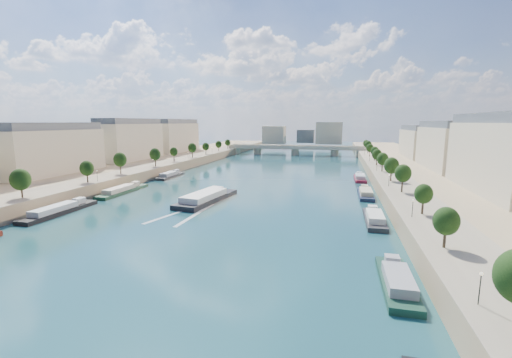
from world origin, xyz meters
The scene contains 17 objects.
ground centered at (0.00, 100.00, 0.00)m, with size 700.00×700.00×0.00m, color #0D2A3D.
quay_left centered at (-72.00, 100.00, 2.50)m, with size 44.00×520.00×5.00m, color #9E8460.
quay_right centered at (72.00, 100.00, 2.50)m, with size 44.00×520.00×5.00m, color #9E8460.
pave_left centered at (-57.00, 100.00, 5.05)m, with size 14.00×520.00×0.10m, color gray.
pave_right centered at (57.00, 100.00, 5.05)m, with size 14.00×520.00×0.10m, color gray.
trees_left centered at (-55.00, 102.00, 10.48)m, with size 4.80×268.80×8.26m.
trees_right centered at (55.00, 110.00, 10.48)m, with size 4.80×268.80×8.26m.
lamps_left centered at (-52.50, 90.00, 7.78)m, with size 0.36×200.36×4.28m.
lamps_right centered at (52.50, 105.00, 7.78)m, with size 0.36×200.36×4.28m.
buildings_left centered at (-85.00, 112.00, 16.45)m, with size 16.00×226.00×23.20m.
buildings_right centered at (85.00, 112.00, 16.45)m, with size 16.00×226.00×23.20m.
skyline centered at (3.19, 319.52, 14.66)m, with size 79.00×42.00×22.00m.
bridge centered at (0.00, 244.02, 5.08)m, with size 112.00×12.00×8.15m.
tour_barge centered at (-8.61, 69.04, 1.20)m, with size 13.04×31.46×4.14m.
wake centered at (-8.61, 52.51, 0.02)m, with size 11.31×26.02×0.04m.
moored_barges_left centered at (-45.50, 59.93, 0.84)m, with size 5.00×124.35×3.60m.
moored_barges_right centered at (45.50, 55.15, 0.84)m, with size 5.00×162.87×3.60m.
Camera 1 is at (35.24, -38.95, 27.12)m, focal length 24.00 mm.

